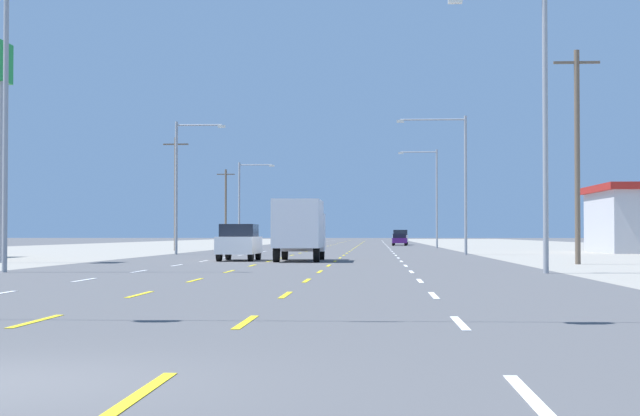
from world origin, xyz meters
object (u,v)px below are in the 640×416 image
streetlight_left_row_1 (181,178)px  streetlight_right_row_2 (433,191)px  pole_sign_left_row_1 (1,89)px  streetlight_right_row_0 (536,112)px  box_truck_center_turn_nearest (300,227)px  hatchback_inner_left_mid (304,240)px  streetlight_right_row_1 (458,173)px  suv_inner_left_near (239,242)px  sedan_far_right_midfar (399,240)px  streetlight_left_row_2 (243,198)px  suv_far_right_far (400,237)px  streetlight_left_row_0 (14,109)px

streetlight_left_row_1 → streetlight_right_row_2: (19.57, 33.51, 0.42)m
pole_sign_left_row_1 → streetlight_right_row_0: 27.85m
box_truck_center_turn_nearest → hatchback_inner_left_mid: (-3.22, 50.06, -1.05)m
hatchback_inner_left_mid → streetlight_right_row_1: bearing=-68.5°
box_truck_center_turn_nearest → pole_sign_left_row_1: size_ratio=0.64×
suv_inner_left_near → sedan_far_right_midfar: 71.80m
suv_inner_left_near → streetlight_left_row_1: (-6.30, 16.25, 4.36)m
streetlight_left_row_2 → streetlight_right_row_2: (19.53, 0.00, 0.69)m
streetlight_right_row_2 → sedan_far_right_midfar: bearing=97.9°
streetlight_left_row_2 → streetlight_right_row_1: bearing=-60.0°
suv_far_right_far → streetlight_left_row_0: 99.96m
hatchback_inner_left_mid → streetlight_right_row_2: 14.08m
hatchback_inner_left_mid → streetlight_right_row_1: streetlight_right_row_1 is taller
hatchback_inner_left_mid → suv_far_right_far: suv_far_right_far is taller
streetlight_right_row_1 → streetlight_right_row_2: size_ratio=0.96×
streetlight_right_row_0 → hatchback_inner_left_mid: bearing=101.2°
hatchback_inner_left_mid → suv_inner_left_near: bearing=-90.2°
pole_sign_left_row_1 → streetlight_left_row_0: pole_sign_left_row_1 is taller
streetlight_left_row_1 → streetlight_right_row_1: size_ratio=0.97×
suv_inner_left_near → suv_far_right_far: 81.82m
streetlight_left_row_2 → streetlight_left_row_0: bearing=-90.0°
streetlight_right_row_1 → sedan_far_right_midfar: bearing=92.9°
suv_inner_left_near → pole_sign_left_row_1: bearing=-157.1°
streetlight_left_row_0 → streetlight_right_row_2: (19.58, 67.02, -0.38)m
hatchback_inner_left_mid → streetlight_right_row_2: streetlight_right_row_2 is taller
hatchback_inner_left_mid → pole_sign_left_row_1: (-11.56, -54.07, 7.99)m
suv_far_right_far → streetlight_right_row_0: streetlight_right_row_0 is taller
streetlight_left_row_0 → streetlight_right_row_0: size_ratio=1.04×
suv_far_right_far → streetlight_right_row_1: (2.45, -64.86, 4.67)m
sedan_far_right_midfar → streetlight_left_row_0: bearing=-100.7°
pole_sign_left_row_1 → streetlight_left_row_1: 21.96m
suv_far_right_far → streetlight_right_row_0: 98.53m
suv_inner_left_near → sedan_far_right_midfar: (10.32, 71.05, -0.27)m
suv_inner_left_near → streetlight_left_row_0: streetlight_left_row_0 is taller
streetlight_left_row_0 → streetlight_right_row_2: size_ratio=1.08×
pole_sign_left_row_1 → streetlight_left_row_0: 13.69m
box_truck_center_turn_nearest → streetlight_right_row_1: streetlight_right_row_1 is taller
streetlight_left_row_0 → streetlight_left_row_1: 33.52m
pole_sign_left_row_1 → streetlight_right_row_1: (24.55, 21.08, -3.08)m
streetlight_left_row_1 → streetlight_right_row_1: bearing=0.0°
sedan_far_right_midfar → pole_sign_left_row_1: size_ratio=0.40×
sedan_far_right_midfar → streetlight_left_row_2: size_ratio=0.51×
sedan_far_right_midfar → pole_sign_left_row_1: (-21.76, -75.88, 8.02)m
suv_far_right_far → streetlight_right_row_2: 31.82m
suv_inner_left_near → streetlight_right_row_2: size_ratio=0.49×
hatchback_inner_left_mid → streetlight_right_row_1: size_ratio=0.40×
hatchback_inner_left_mid → streetlight_right_row_2: (13.14, 0.52, 5.02)m
hatchback_inner_left_mid → streetlight_right_row_0: 67.99m
streetlight_right_row_2 → suv_inner_left_near: bearing=-104.9°
suv_inner_left_near → pole_sign_left_row_1: (-11.43, -4.83, 7.75)m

